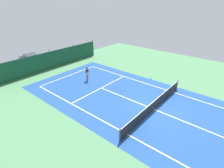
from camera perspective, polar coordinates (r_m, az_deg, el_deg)
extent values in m
plane|color=#4C8456|center=(16.23, 13.44, -8.00)|extent=(36.00, 36.00, 0.00)
cube|color=#1E478C|center=(16.22, 13.44, -7.99)|extent=(11.02, 26.60, 0.01)
cube|color=white|center=(23.13, -13.53, 2.77)|extent=(8.22, 0.10, 0.01)
cube|color=white|center=(13.35, 4.92, -15.84)|extent=(0.10, 23.80, 0.01)
cube|color=white|center=(19.54, 19.03, -2.51)|extent=(0.10, 23.80, 0.01)
cube|color=white|center=(19.34, -3.50, -1.30)|extent=(8.22, 0.10, 0.01)
cube|color=white|center=(16.22, 13.44, -7.97)|extent=(0.10, 12.80, 0.01)
cube|color=white|center=(23.02, -13.30, 2.68)|extent=(0.10, 0.30, 0.01)
cube|color=black|center=(15.97, 13.61, -6.59)|extent=(9.92, 0.03, 0.95)
cube|color=white|center=(15.71, 13.80, -5.05)|extent=(9.92, 0.04, 0.05)
cylinder|color=#47474C|center=(12.44, 2.52, -16.17)|extent=(0.10, 0.10, 1.10)
cylinder|color=#47474C|center=(20.08, 20.23, -0.19)|extent=(0.10, 0.10, 1.10)
cube|color=#14472D|center=(25.74, -19.05, 7.29)|extent=(16.22, 0.06, 2.40)
cylinder|color=#595B60|center=(24.05, -27.26, 4.87)|extent=(0.08, 0.08, 2.70)
cylinder|color=#595B60|center=(25.74, -19.17, 7.62)|extent=(0.08, 0.08, 2.70)
cylinder|color=#595B60|center=(27.92, -12.14, 9.88)|extent=(0.08, 0.08, 2.70)
cylinder|color=#595B60|center=(30.49, -6.12, 11.67)|extent=(0.08, 0.08, 2.70)
cube|color=#234C1E|center=(26.43, -19.55, 6.19)|extent=(14.60, 0.70, 1.10)
cylinder|color=#9E7051|center=(21.24, -7.83, 2.31)|extent=(0.12, 0.12, 0.82)
cylinder|color=#9E7051|center=(21.08, -8.09, 2.10)|extent=(0.12, 0.12, 0.82)
cylinder|color=white|center=(20.97, -8.04, 3.43)|extent=(0.40, 0.40, 0.22)
cube|color=#1E232D|center=(20.89, -8.07, 3.93)|extent=(0.40, 0.30, 0.56)
sphere|color=#9E7051|center=(20.74, -8.15, 5.03)|extent=(0.22, 0.22, 0.22)
cylinder|color=black|center=(20.70, -8.16, 5.27)|extent=(0.23, 0.23, 0.04)
cylinder|color=#9E7051|center=(21.07, -7.77, 4.23)|extent=(0.09, 0.09, 0.58)
cylinder|color=#9E7051|center=(20.64, -8.10, 3.73)|extent=(0.25, 0.53, 0.41)
cylinder|color=black|center=(20.50, -7.42, 3.28)|extent=(0.11, 0.27, 0.13)
torus|color=teal|center=(20.42, -7.46, 3.85)|extent=(0.33, 0.21, 0.29)
sphere|color=#CCDB33|center=(19.42, 10.61, -1.54)|extent=(0.07, 0.07, 0.07)
sphere|color=#CCDB33|center=(17.84, -14.66, -4.65)|extent=(0.07, 0.07, 0.07)
cube|color=black|center=(27.94, -24.31, 6.78)|extent=(2.17, 4.34, 0.80)
cube|color=#2D333D|center=(27.75, -24.56, 8.10)|extent=(1.69, 2.02, 0.56)
cylinder|color=black|center=(28.97, -26.78, 6.07)|extent=(0.28, 0.66, 0.64)
cylinder|color=black|center=(29.53, -23.55, 7.06)|extent=(0.28, 0.66, 0.64)
cylinder|color=black|center=(26.61, -24.83, 4.86)|extent=(0.28, 0.66, 0.64)
cylinder|color=black|center=(27.22, -21.37, 5.94)|extent=(0.28, 0.66, 0.64)
cylinder|color=#338CD8|center=(21.85, 12.41, 1.79)|extent=(0.08, 0.08, 0.24)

